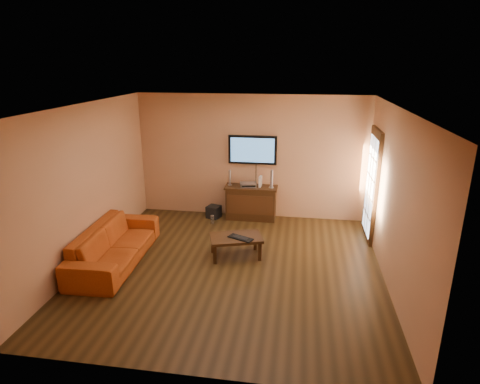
% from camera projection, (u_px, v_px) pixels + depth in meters
% --- Properties ---
extents(ground_plane, '(5.00, 5.00, 0.00)m').
position_uv_depth(ground_plane, '(232.00, 268.00, 6.83)').
color(ground_plane, black).
rests_on(ground_plane, ground).
extents(room_walls, '(5.00, 5.00, 5.00)m').
position_uv_depth(room_walls, '(237.00, 163.00, 6.89)').
color(room_walls, tan).
rests_on(room_walls, ground).
extents(french_door, '(0.07, 1.02, 2.22)m').
position_uv_depth(french_door, '(372.00, 186.00, 7.74)').
color(french_door, black).
rests_on(french_door, ground).
extents(media_console, '(1.14, 0.44, 0.75)m').
position_uv_depth(media_console, '(251.00, 203.00, 8.84)').
color(media_console, black).
rests_on(media_console, ground).
extents(television, '(1.05, 0.08, 0.62)m').
position_uv_depth(television, '(253.00, 150.00, 8.65)').
color(television, black).
rests_on(television, ground).
extents(coffee_table, '(1.03, 0.79, 0.39)m').
position_uv_depth(coffee_table, '(236.00, 239.00, 7.12)').
color(coffee_table, black).
rests_on(coffee_table, ground).
extents(sofa, '(0.73, 2.25, 0.87)m').
position_uv_depth(sofa, '(114.00, 239.00, 6.90)').
color(sofa, '#A84212').
rests_on(sofa, ground).
extents(speaker_left, '(0.09, 0.09, 0.34)m').
position_uv_depth(speaker_left, '(230.00, 178.00, 8.78)').
color(speaker_left, silver).
rests_on(speaker_left, media_console).
extents(speaker_right, '(0.11, 0.11, 0.40)m').
position_uv_depth(speaker_right, '(272.00, 180.00, 8.59)').
color(speaker_right, silver).
rests_on(speaker_right, media_console).
extents(av_receiver, '(0.39, 0.32, 0.08)m').
position_uv_depth(av_receiver, '(248.00, 185.00, 8.72)').
color(av_receiver, silver).
rests_on(av_receiver, media_console).
extents(game_console, '(0.06, 0.17, 0.23)m').
position_uv_depth(game_console, '(260.00, 181.00, 8.69)').
color(game_console, white).
rests_on(game_console, media_console).
extents(subwoofer, '(0.34, 0.34, 0.27)m').
position_uv_depth(subwoofer, '(214.00, 212.00, 8.98)').
color(subwoofer, black).
rests_on(subwoofer, ground).
extents(bottle, '(0.07, 0.07, 0.22)m').
position_uv_depth(bottle, '(212.00, 219.00, 8.63)').
color(bottle, white).
rests_on(bottle, ground).
extents(keyboard, '(0.48, 0.34, 0.03)m').
position_uv_depth(keyboard, '(241.00, 238.00, 7.02)').
color(keyboard, black).
rests_on(keyboard, coffee_table).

